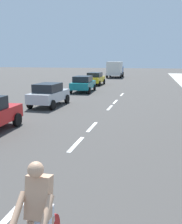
% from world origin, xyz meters
% --- Properties ---
extents(ground_plane, '(160.00, 160.00, 0.00)m').
position_xyz_m(ground_plane, '(0.00, 20.00, 0.00)').
color(ground_plane, '#423F3D').
extents(lane_stripe_2, '(0.16, 1.80, 0.01)m').
position_xyz_m(lane_stripe_2, '(0.00, 7.11, 0.00)').
color(lane_stripe_2, white).
rests_on(lane_stripe_2, ground).
extents(lane_stripe_3, '(0.16, 1.80, 0.01)m').
position_xyz_m(lane_stripe_3, '(0.00, 11.29, 0.00)').
color(lane_stripe_3, white).
rests_on(lane_stripe_3, ground).
extents(lane_stripe_4, '(0.16, 1.80, 0.01)m').
position_xyz_m(lane_stripe_4, '(0.00, 13.87, 0.00)').
color(lane_stripe_4, white).
rests_on(lane_stripe_4, ground).
extents(lane_stripe_5, '(0.16, 1.80, 0.01)m').
position_xyz_m(lane_stripe_5, '(0.00, 18.91, 0.00)').
color(lane_stripe_5, white).
rests_on(lane_stripe_5, ground).
extents(lane_stripe_6, '(0.16, 1.80, 0.01)m').
position_xyz_m(lane_stripe_6, '(0.00, 21.37, 0.00)').
color(lane_stripe_6, white).
rests_on(lane_stripe_6, ground).
extents(lane_stripe_7, '(0.16, 1.80, 0.01)m').
position_xyz_m(lane_stripe_7, '(0.00, 25.52, 0.00)').
color(lane_stripe_7, white).
rests_on(lane_stripe_7, ground).
extents(parked_car_silver, '(1.85, 3.85, 1.57)m').
position_xyz_m(parked_car_silver, '(-4.18, 18.53, 0.83)').
color(parked_car_silver, '#B7BABF').
rests_on(parked_car_silver, ground).
extents(parked_car_teal, '(2.16, 4.34, 1.57)m').
position_xyz_m(parked_car_teal, '(-3.99, 26.57, 0.84)').
color(parked_car_teal, '#14727A').
rests_on(parked_car_teal, ground).
extents(parked_car_yellow, '(1.95, 4.17, 1.57)m').
position_xyz_m(parked_car_yellow, '(-4.42, 33.70, 0.84)').
color(parked_car_yellow, gold).
rests_on(parked_car_yellow, ground).
extents(delivery_truck, '(2.82, 6.31, 2.80)m').
position_xyz_m(delivery_truck, '(-3.99, 47.89, 1.50)').
color(delivery_truck, '#23478C').
rests_on(delivery_truck, ground).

